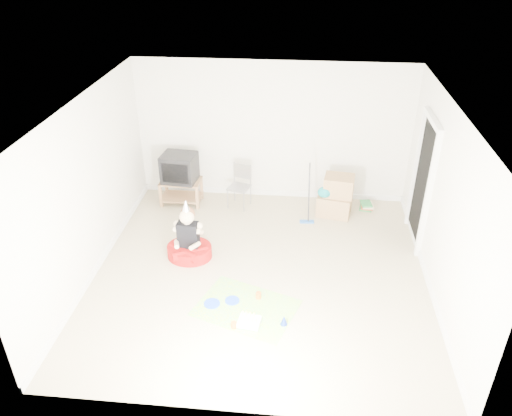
# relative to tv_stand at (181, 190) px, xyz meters

# --- Properties ---
(ground) EXTENTS (5.00, 5.00, 0.00)m
(ground) POSITION_rel_tv_stand_xyz_m (1.67, -2.02, -0.28)
(ground) COLOR tan
(ground) RESTS_ON ground
(doorway_recess) EXTENTS (0.02, 0.90, 2.05)m
(doorway_recess) POSITION_rel_tv_stand_xyz_m (4.15, -0.82, 0.75)
(doorway_recess) COLOR black
(doorway_recess) RESTS_ON ground
(tv_stand) EXTENTS (0.75, 0.47, 0.47)m
(tv_stand) POSITION_rel_tv_stand_xyz_m (0.00, 0.00, 0.00)
(tv_stand) COLOR #966A43
(tv_stand) RESTS_ON ground
(crt_tv) EXTENTS (0.65, 0.56, 0.52)m
(crt_tv) POSITION_rel_tv_stand_xyz_m (0.00, -0.00, 0.45)
(crt_tv) COLOR black
(crt_tv) RESTS_ON tv_stand
(folding_chair) EXTENTS (0.46, 0.44, 0.81)m
(folding_chair) POSITION_rel_tv_stand_xyz_m (1.10, -0.03, 0.12)
(folding_chair) COLOR #9A999F
(folding_chair) RESTS_ON ground
(cardboard_boxes) EXTENTS (0.67, 0.56, 0.75)m
(cardboard_boxes) POSITION_rel_tv_stand_xyz_m (2.86, -0.14, 0.08)
(cardboard_boxes) COLOR #A67D50
(cardboard_boxes) RESTS_ON ground
(floor_mop) EXTENTS (0.26, 0.35, 1.02)m
(floor_mop) POSITION_rel_tv_stand_xyz_m (2.36, -0.49, -0.01)
(floor_mop) COLOR blue
(floor_mop) RESTS_ON ground
(book_pile) EXTENTS (0.27, 0.32, 0.13)m
(book_pile) POSITION_rel_tv_stand_xyz_m (3.47, 0.12, -0.22)
(book_pile) COLOR #287A3B
(book_pile) RESTS_ON ground
(seated_woman) EXTENTS (0.76, 0.76, 1.02)m
(seated_woman) POSITION_rel_tv_stand_xyz_m (0.52, -1.71, -0.05)
(seated_woman) COLOR #A6100F
(seated_woman) RESTS_ON ground
(party_mat) EXTENTS (1.56, 1.35, 0.01)m
(party_mat) POSITION_rel_tv_stand_xyz_m (1.55, -2.84, -0.27)
(party_mat) COLOR #E02F72
(party_mat) RESTS_ON ground
(birthday_cake) EXTENTS (0.32, 0.27, 0.14)m
(birthday_cake) POSITION_rel_tv_stand_xyz_m (1.63, -3.17, -0.24)
(birthday_cake) COLOR white
(birthday_cake) RESTS_ON party_mat
(blue_plate_near) EXTENTS (0.26, 0.26, 0.01)m
(blue_plate_near) POSITION_rel_tv_stand_xyz_m (1.34, -2.72, -0.26)
(blue_plate_near) COLOR blue
(blue_plate_near) RESTS_ON party_mat
(blue_plate_far) EXTENTS (0.32, 0.32, 0.01)m
(blue_plate_far) POSITION_rel_tv_stand_xyz_m (1.07, -2.81, -0.26)
(blue_plate_far) COLOR blue
(blue_plate_far) RESTS_ON party_mat
(orange_cup_near) EXTENTS (0.11, 0.11, 0.09)m
(orange_cup_near) POSITION_rel_tv_stand_xyz_m (1.70, -2.62, -0.22)
(orange_cup_near) COLOR #CD5E16
(orange_cup_near) RESTS_ON party_mat
(orange_cup_far) EXTENTS (0.08, 0.08, 0.09)m
(orange_cup_far) POSITION_rel_tv_stand_xyz_m (1.43, -3.24, -0.23)
(orange_cup_far) COLOR #CD5E16
(orange_cup_far) RESTS_ON party_mat
(blue_party_hat) EXTENTS (0.10, 0.10, 0.14)m
(blue_party_hat) POSITION_rel_tv_stand_xyz_m (2.09, -3.12, -0.20)
(blue_party_hat) COLOR #1A37B9
(blue_party_hat) RESTS_ON party_mat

